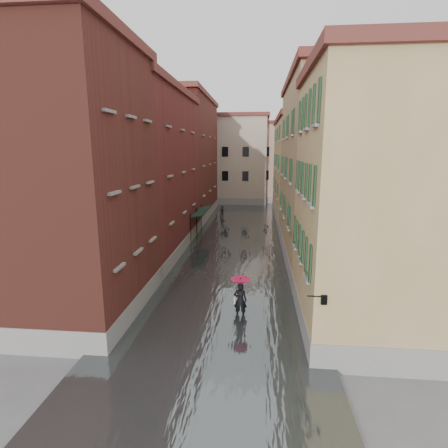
% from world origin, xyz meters
% --- Properties ---
extents(ground, '(120.00, 120.00, 0.00)m').
position_xyz_m(ground, '(0.00, 0.00, 0.00)').
color(ground, slate).
rests_on(ground, ground).
extents(floodwater, '(10.00, 60.00, 0.20)m').
position_xyz_m(floodwater, '(0.00, 13.00, 0.10)').
color(floodwater, '#454C4D').
rests_on(floodwater, ground).
extents(building_left_near, '(6.00, 8.00, 13.00)m').
position_xyz_m(building_left_near, '(-7.00, -2.00, 6.50)').
color(building_left_near, brown).
rests_on(building_left_near, ground).
extents(building_left_mid, '(6.00, 14.00, 12.50)m').
position_xyz_m(building_left_mid, '(-7.00, 9.00, 6.25)').
color(building_left_mid, maroon).
rests_on(building_left_mid, ground).
extents(building_left_far, '(6.00, 16.00, 14.00)m').
position_xyz_m(building_left_far, '(-7.00, 24.00, 7.00)').
color(building_left_far, brown).
rests_on(building_left_far, ground).
extents(building_right_near, '(6.00, 8.00, 11.50)m').
position_xyz_m(building_right_near, '(7.00, -2.00, 5.75)').
color(building_right_near, tan).
rests_on(building_right_near, ground).
extents(building_right_mid, '(6.00, 14.00, 13.00)m').
position_xyz_m(building_right_mid, '(7.00, 9.00, 6.50)').
color(building_right_mid, '#94795A').
rests_on(building_right_mid, ground).
extents(building_right_far, '(6.00, 16.00, 11.50)m').
position_xyz_m(building_right_far, '(7.00, 24.00, 5.75)').
color(building_right_far, tan).
rests_on(building_right_far, ground).
extents(building_end_cream, '(12.00, 9.00, 13.00)m').
position_xyz_m(building_end_cream, '(-3.00, 38.00, 6.50)').
color(building_end_cream, '#BAAC94').
rests_on(building_end_cream, ground).
extents(building_end_pink, '(10.00, 9.00, 12.00)m').
position_xyz_m(building_end_pink, '(6.00, 40.00, 6.00)').
color(building_end_pink, tan).
rests_on(building_end_pink, ground).
extents(awning_near, '(1.09, 3.00, 2.80)m').
position_xyz_m(awning_near, '(-3.49, 12.88, 2.47)').
color(awning_near, black).
rests_on(awning_near, ground).
extents(awning_far, '(1.09, 2.70, 2.80)m').
position_xyz_m(awning_far, '(-3.49, 15.84, 2.46)').
color(awning_far, black).
rests_on(awning_far, ground).
extents(wall_lantern, '(0.71, 0.22, 0.35)m').
position_xyz_m(wall_lantern, '(4.33, -6.00, 3.01)').
color(wall_lantern, black).
rests_on(wall_lantern, ground).
extents(window_planters, '(0.59, 10.92, 0.84)m').
position_xyz_m(window_planters, '(4.12, 0.55, 3.51)').
color(window_planters, brown).
rests_on(window_planters, ground).
extents(pedestrian_main, '(1.01, 1.01, 2.06)m').
position_xyz_m(pedestrian_main, '(1.12, -1.82, 1.26)').
color(pedestrian_main, black).
rests_on(pedestrian_main, ground).
extents(pedestrian_far, '(0.83, 0.71, 1.49)m').
position_xyz_m(pedestrian_far, '(-2.46, 24.26, 0.74)').
color(pedestrian_far, black).
rests_on(pedestrian_far, ground).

